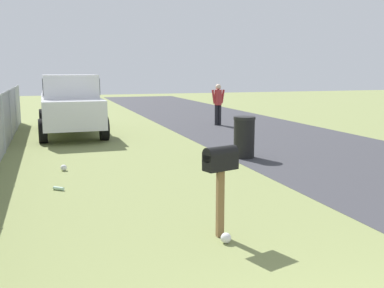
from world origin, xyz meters
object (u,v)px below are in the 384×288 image
at_px(trash_bin, 244,137).
at_px(pedestrian, 218,102).
at_px(mailbox, 221,165).
at_px(pickup_truck, 70,103).

relative_size(trash_bin, pedestrian, 0.64).
relative_size(mailbox, pedestrian, 0.74).
xyz_separation_m(trash_bin, pedestrian, (6.57, -1.83, 0.44)).
bearing_deg(mailbox, pickup_truck, -9.20).
xyz_separation_m(mailbox, trash_bin, (4.94, -2.61, -0.46)).
distance_m(mailbox, trash_bin, 5.61).
xyz_separation_m(pickup_truck, pedestrian, (0.87, -5.89, -0.13)).
relative_size(pickup_truck, trash_bin, 5.22).
height_order(mailbox, trash_bin, mailbox).
xyz_separation_m(pickup_truck, trash_bin, (-5.70, -4.05, -0.57)).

